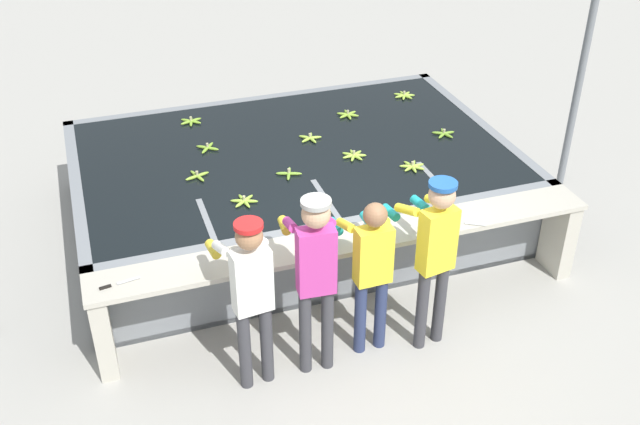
# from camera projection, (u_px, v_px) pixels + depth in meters

# --- Properties ---
(ground_plane) EXTENTS (80.00, 80.00, 0.00)m
(ground_plane) POSITION_uv_depth(u_px,v_px,m) (358.00, 327.00, 7.24)
(ground_plane) COLOR #A3A099
(ground_plane) RESTS_ON ground
(wash_tank) EXTENTS (4.87, 3.25, 0.90)m
(wash_tank) POSITION_uv_depth(u_px,v_px,m) (294.00, 186.00, 8.66)
(wash_tank) COLOR gray
(wash_tank) RESTS_ON ground
(work_ledge) EXTENTS (4.87, 0.45, 0.90)m
(work_ledge) POSITION_uv_depth(u_px,v_px,m) (351.00, 260.00, 7.08)
(work_ledge) COLOR #B7B2A3
(work_ledge) RESTS_ON ground
(worker_0) EXTENTS (0.45, 0.74, 1.67)m
(worker_0) POSITION_uv_depth(u_px,v_px,m) (251.00, 288.00, 6.12)
(worker_0) COLOR #38383D
(worker_0) RESTS_ON ground
(worker_1) EXTENTS (0.44, 0.74, 1.77)m
(worker_1) POSITION_uv_depth(u_px,v_px,m) (315.00, 268.00, 6.23)
(worker_1) COLOR #38383D
(worker_1) RESTS_ON ground
(worker_2) EXTENTS (0.41, 0.71, 1.57)m
(worker_2) POSITION_uv_depth(u_px,v_px,m) (371.00, 264.00, 6.54)
(worker_2) COLOR navy
(worker_2) RESTS_ON ground
(worker_3) EXTENTS (0.48, 0.75, 1.74)m
(worker_3) POSITION_uv_depth(u_px,v_px,m) (434.00, 247.00, 6.53)
(worker_3) COLOR #38383D
(worker_3) RESTS_ON ground
(banana_bunch_floating_0) EXTENTS (0.27, 0.28, 0.08)m
(banana_bunch_floating_0) POSITION_uv_depth(u_px,v_px,m) (348.00, 115.00, 9.21)
(banana_bunch_floating_0) COLOR #8CB738
(banana_bunch_floating_0) RESTS_ON wash_tank
(banana_bunch_floating_1) EXTENTS (0.28, 0.28, 0.08)m
(banana_bunch_floating_1) POSITION_uv_depth(u_px,v_px,m) (191.00, 121.00, 9.05)
(banana_bunch_floating_1) COLOR #7FAD33
(banana_bunch_floating_1) RESTS_ON wash_tank
(banana_bunch_floating_2) EXTENTS (0.28, 0.28, 0.08)m
(banana_bunch_floating_2) POSITION_uv_depth(u_px,v_px,m) (289.00, 173.00, 7.95)
(banana_bunch_floating_2) COLOR #75A333
(banana_bunch_floating_2) RESTS_ON wash_tank
(banana_bunch_floating_3) EXTENTS (0.27, 0.28, 0.08)m
(banana_bunch_floating_3) POSITION_uv_depth(u_px,v_px,m) (244.00, 201.00, 7.47)
(banana_bunch_floating_3) COLOR #93BC3D
(banana_bunch_floating_3) RESTS_ON wash_tank
(banana_bunch_floating_4) EXTENTS (0.28, 0.28, 0.08)m
(banana_bunch_floating_4) POSITION_uv_depth(u_px,v_px,m) (412.00, 166.00, 8.08)
(banana_bunch_floating_4) COLOR #9EC642
(banana_bunch_floating_4) RESTS_ON wash_tank
(banana_bunch_floating_5) EXTENTS (0.28, 0.28, 0.08)m
(banana_bunch_floating_5) POSITION_uv_depth(u_px,v_px,m) (354.00, 155.00, 8.30)
(banana_bunch_floating_5) COLOR #9EC642
(banana_bunch_floating_5) RESTS_ON wash_tank
(banana_bunch_floating_6) EXTENTS (0.25, 0.25, 0.08)m
(banana_bunch_floating_6) POSITION_uv_depth(u_px,v_px,m) (207.00, 148.00, 8.45)
(banana_bunch_floating_6) COLOR #7FAD33
(banana_bunch_floating_6) RESTS_ON wash_tank
(banana_bunch_floating_7) EXTENTS (0.23, 0.23, 0.08)m
(banana_bunch_floating_7) POSITION_uv_depth(u_px,v_px,m) (318.00, 209.00, 7.33)
(banana_bunch_floating_7) COLOR #9EC642
(banana_bunch_floating_7) RESTS_ON wash_tank
(banana_bunch_floating_8) EXTENTS (0.27, 0.28, 0.08)m
(banana_bunch_floating_8) POSITION_uv_depth(u_px,v_px,m) (444.00, 134.00, 8.76)
(banana_bunch_floating_8) COLOR #75A333
(banana_bunch_floating_8) RESTS_ON wash_tank
(banana_bunch_floating_9) EXTENTS (0.28, 0.28, 0.08)m
(banana_bunch_floating_9) POSITION_uv_depth(u_px,v_px,m) (197.00, 176.00, 7.90)
(banana_bunch_floating_9) COLOR #8CB738
(banana_bunch_floating_9) RESTS_ON wash_tank
(banana_bunch_floating_10) EXTENTS (0.27, 0.28, 0.08)m
(banana_bunch_floating_10) POSITION_uv_depth(u_px,v_px,m) (310.00, 138.00, 8.66)
(banana_bunch_floating_10) COLOR #9EC642
(banana_bunch_floating_10) RESTS_ON wash_tank
(banana_bunch_floating_11) EXTENTS (0.28, 0.28, 0.08)m
(banana_bunch_floating_11) POSITION_uv_depth(u_px,v_px,m) (404.00, 95.00, 9.71)
(banana_bunch_floating_11) COLOR #9EC642
(banana_bunch_floating_11) RESTS_ON wash_tank
(knife_0) EXTENTS (0.35, 0.09, 0.02)m
(knife_0) POSITION_uv_depth(u_px,v_px,m) (114.00, 285.00, 6.32)
(knife_0) COLOR silver
(knife_0) RESTS_ON work_ledge
(knife_1) EXTENTS (0.32, 0.20, 0.02)m
(knife_1) POSITION_uv_depth(u_px,v_px,m) (462.00, 222.00, 7.15)
(knife_1) COLOR silver
(knife_1) RESTS_ON work_ledge
(support_post_right) EXTENTS (0.09, 0.09, 3.20)m
(support_post_right) POSITION_uv_depth(u_px,v_px,m) (582.00, 66.00, 8.73)
(support_post_right) COLOR slate
(support_post_right) RESTS_ON ground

